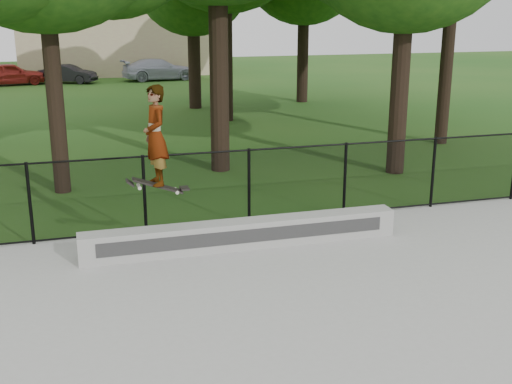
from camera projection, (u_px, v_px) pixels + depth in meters
grind_ledge at (243, 234)px, 11.25m from camera, size 5.63×0.40×0.49m
car_a at (10, 74)px, 35.35m from camera, size 3.82×2.08×1.24m
car_b at (68, 74)px, 36.31m from camera, size 3.06×2.21×1.04m
car_c at (159, 69)px, 37.80m from camera, size 4.15×2.22×1.25m
skater_airborne at (156, 138)px, 10.19m from camera, size 0.80×0.64×1.82m
chainlink_fence at (345, 179)px, 12.87m from camera, size 16.06×0.06×1.50m
distant_building at (116, 39)px, 41.58m from camera, size 12.40×6.40×4.30m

